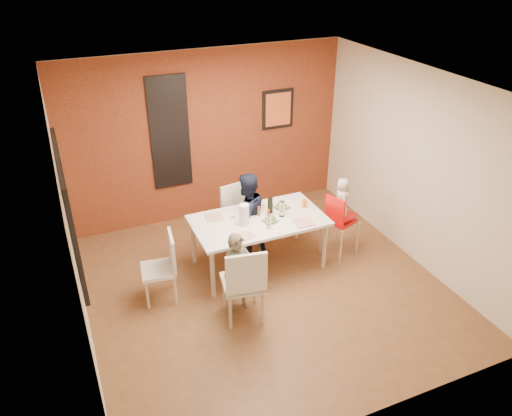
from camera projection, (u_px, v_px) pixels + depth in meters
name	position (u px, v px, depth m)	size (l,w,h in m)	color
ground	(265.00, 287.00, 6.67)	(4.50, 4.50, 0.00)	brown
ceiling	(267.00, 86.00, 5.37)	(4.50, 4.50, 0.02)	white
wall_back	(207.00, 136.00, 7.83)	(4.50, 0.02, 2.70)	beige
wall_front	(374.00, 311.00, 4.21)	(4.50, 0.02, 2.70)	beige
wall_left	(71.00, 236.00, 5.25)	(0.02, 4.50, 2.70)	beige
wall_right	(416.00, 167.00, 6.79)	(0.02, 4.50, 2.70)	beige
brick_accent_wall	(208.00, 137.00, 7.82)	(4.50, 0.02, 2.70)	maroon
picture_window_frame	(69.00, 211.00, 5.32)	(0.05, 1.70, 1.30)	black
picture_window_pane	(70.00, 210.00, 5.33)	(0.02, 1.55, 1.15)	black
glassblock_strip	(170.00, 133.00, 7.52)	(0.55, 0.03, 1.70)	silver
glassblock_surround	(170.00, 133.00, 7.52)	(0.60, 0.03, 1.76)	black
art_print_frame	(278.00, 109.00, 8.07)	(0.54, 0.03, 0.64)	black
art_print_canvas	(278.00, 109.00, 8.05)	(0.44, 0.01, 0.54)	orange
dining_table	(259.00, 223.00, 6.79)	(1.80, 1.00, 0.75)	white
chair_near	(244.00, 281.00, 5.82)	(0.55, 0.55, 1.04)	silver
chair_far	(239.00, 214.00, 7.26)	(0.54, 0.54, 1.00)	beige
chair_left	(164.00, 264.00, 6.25)	(0.48, 0.48, 0.92)	white
high_chair	(339.00, 219.00, 7.09)	(0.51, 0.51, 0.96)	red
child_near	(238.00, 273.00, 6.05)	(0.39, 0.25, 1.06)	brown
child_far	(247.00, 216.00, 7.02)	(0.63, 0.49, 1.30)	black
toddler	(342.00, 199.00, 6.96)	(0.31, 0.20, 0.64)	beige
plate_near_left	(245.00, 236.00, 6.38)	(0.20, 0.20, 0.01)	white
plate_far_mid	(258.00, 207.00, 7.03)	(0.22, 0.22, 0.01)	white
plate_near_right	(304.00, 222.00, 6.67)	(0.25, 0.25, 0.01)	white
plate_far_left	(214.00, 217.00, 6.80)	(0.23, 0.23, 0.01)	white
salad_bowl_a	(270.00, 219.00, 6.70)	(0.21, 0.21, 0.05)	white
salad_bowl_b	(282.00, 206.00, 7.03)	(0.22, 0.22, 0.05)	silver
wine_bottle	(270.00, 207.00, 6.80)	(0.07, 0.07, 0.26)	black
wine_glass_a	(269.00, 222.00, 6.51)	(0.06, 0.06, 0.18)	silver
wine_glass_b	(282.00, 209.00, 6.78)	(0.08, 0.08, 0.22)	white
paper_towel_roll	(244.00, 215.00, 6.56)	(0.13, 0.13, 0.30)	white
condiment_red	(268.00, 214.00, 6.74)	(0.04, 0.04, 0.14)	red
condiment_green	(272.00, 209.00, 6.86)	(0.04, 0.04, 0.15)	#2F7226
condiment_brown	(259.00, 211.00, 6.81)	(0.04, 0.04, 0.14)	brown
sippy_cup	(304.00, 204.00, 7.03)	(0.07, 0.07, 0.12)	orange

